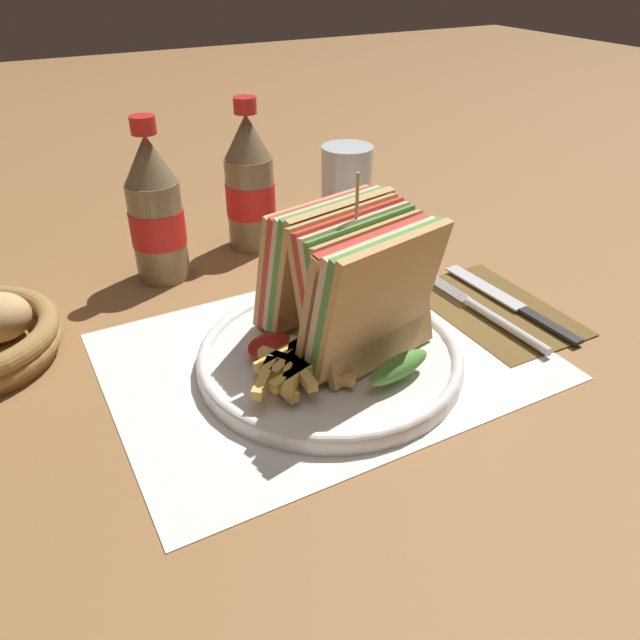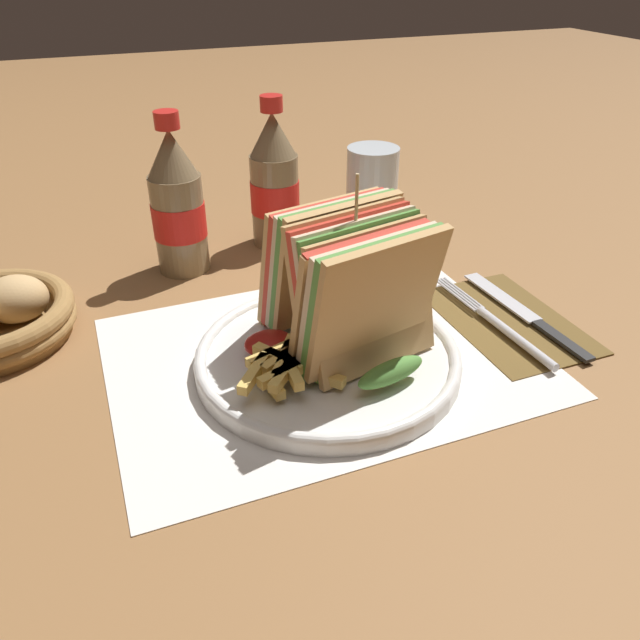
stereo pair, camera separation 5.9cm
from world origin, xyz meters
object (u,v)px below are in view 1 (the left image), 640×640
Objects in this scene: knife at (511,302)px; glass_near at (346,200)px; club_sandwich at (352,283)px; coke_bottle_far at (250,186)px; plate_main at (330,356)px; fork at (492,316)px; coke_bottle_near at (156,213)px.

glass_near is (-0.07, 0.25, 0.05)m from knife.
coke_bottle_far is (0.02, 0.28, 0.00)m from club_sandwich.
glass_near is at bearing 102.75° from knife.
club_sandwich is 1.51× the size of glass_near.
glass_near is (0.12, -0.04, -0.03)m from coke_bottle_far.
plate_main is 1.30× the size of knife.
coke_bottle_far reaches higher than glass_near.
coke_bottle_far is at bearing 86.29° from club_sandwich.
knife is at bearing -56.99° from coke_bottle_far.
plate_main is 1.33× the size of club_sandwich.
plate_main is 1.32× the size of coke_bottle_far.
glass_near reaches higher than fork.
plate_main is at bearing 172.86° from fork.
club_sandwich is 0.97× the size of fork.
knife is at bearing 19.19° from fork.
coke_bottle_far is at bearing 161.67° from glass_near.
fork is 0.04m from knife.
coke_bottle_far reaches higher than club_sandwich.
coke_bottle_near is 0.13m from coke_bottle_far.
knife is 0.41m from coke_bottle_near.
coke_bottle_near is 1.52× the size of glass_near.
club_sandwich is 0.99× the size of coke_bottle_near.
coke_bottle_far is (-0.15, 0.30, 0.07)m from fork.
knife is (0.23, 0.00, -0.00)m from plate_main.
club_sandwich is 0.98× the size of knife.
coke_bottle_near is at bearing 178.27° from glass_near.
knife is 0.26m from glass_near.
coke_bottle_far is at bearing 13.84° from coke_bottle_near.
knife is (0.20, -0.00, -0.07)m from club_sandwich.
plate_main is 2.01× the size of glass_near.
plate_main is 0.23m from knife.
coke_bottle_far is (-0.19, 0.29, 0.08)m from knife.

